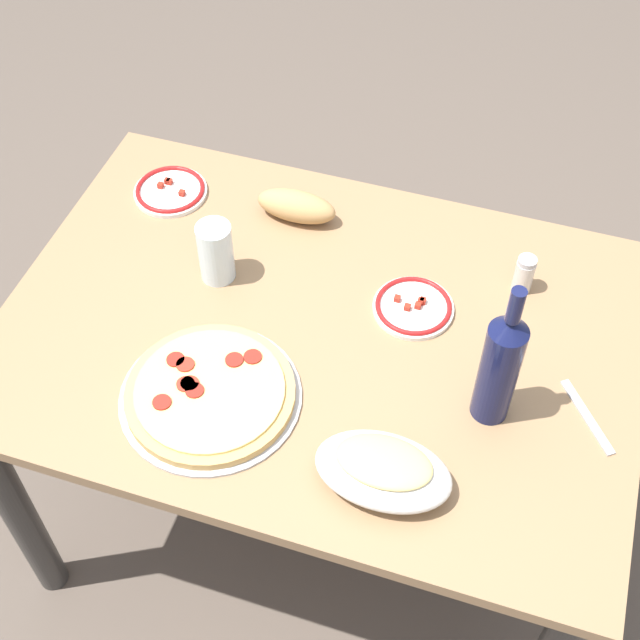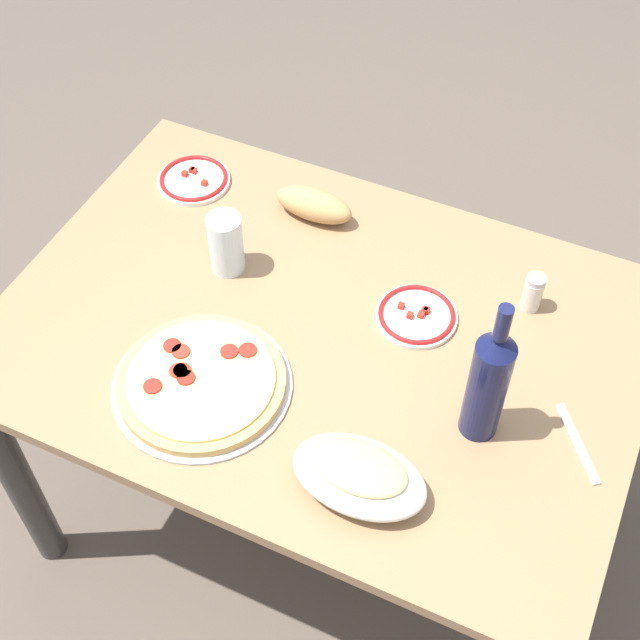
% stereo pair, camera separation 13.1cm
% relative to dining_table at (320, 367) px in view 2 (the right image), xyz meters
% --- Properties ---
extents(ground_plane, '(8.00, 8.00, 0.00)m').
position_rel_dining_table_xyz_m(ground_plane, '(0.00, 0.00, -0.62)').
color(ground_plane, brown).
rests_on(ground_plane, ground).
extents(dining_table, '(1.27, 0.89, 0.75)m').
position_rel_dining_table_xyz_m(dining_table, '(0.00, 0.00, 0.00)').
color(dining_table, '#93704C').
rests_on(dining_table, ground).
extents(pepperoni_pizza, '(0.34, 0.34, 0.03)m').
position_rel_dining_table_xyz_m(pepperoni_pizza, '(0.14, 0.22, 0.14)').
color(pepperoni_pizza, '#B7B7BC').
rests_on(pepperoni_pizza, dining_table).
extents(baked_pasta_dish, '(0.24, 0.15, 0.08)m').
position_rel_dining_table_xyz_m(baked_pasta_dish, '(-0.21, 0.29, 0.17)').
color(baked_pasta_dish, white).
rests_on(baked_pasta_dish, dining_table).
extents(wine_bottle, '(0.07, 0.07, 0.33)m').
position_rel_dining_table_xyz_m(wine_bottle, '(-0.35, 0.09, 0.26)').
color(wine_bottle, '#141942').
rests_on(wine_bottle, dining_table).
extents(water_glass, '(0.07, 0.07, 0.14)m').
position_rel_dining_table_xyz_m(water_glass, '(0.25, -0.08, 0.19)').
color(water_glass, silver).
rests_on(water_glass, dining_table).
extents(side_plate_near, '(0.17, 0.17, 0.02)m').
position_rel_dining_table_xyz_m(side_plate_near, '(0.44, -0.27, 0.13)').
color(side_plate_near, white).
rests_on(side_plate_near, dining_table).
extents(side_plate_far, '(0.16, 0.16, 0.02)m').
position_rel_dining_table_xyz_m(side_plate_far, '(-0.16, -0.11, 0.13)').
color(side_plate_far, white).
rests_on(side_plate_far, dining_table).
extents(bread_loaf, '(0.18, 0.07, 0.07)m').
position_rel_dining_table_xyz_m(bread_loaf, '(0.15, -0.29, 0.16)').
color(bread_loaf, tan).
rests_on(bread_loaf, dining_table).
extents(spice_shaker, '(0.04, 0.04, 0.09)m').
position_rel_dining_table_xyz_m(spice_shaker, '(-0.36, -0.23, 0.17)').
color(spice_shaker, silver).
rests_on(spice_shaker, dining_table).
extents(fork_left, '(0.12, 0.15, 0.00)m').
position_rel_dining_table_xyz_m(fork_left, '(-0.53, 0.05, 0.13)').
color(fork_left, '#B7B7BC').
rests_on(fork_left, dining_table).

